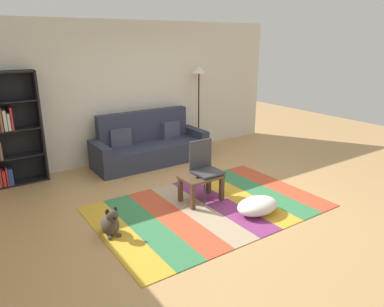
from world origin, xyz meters
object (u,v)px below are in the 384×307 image
at_px(couch, 149,146).
at_px(tv_remote, 198,176).
at_px(bookshelf, 5,131).
at_px(pouf, 257,206).
at_px(dog, 110,223).
at_px(coffee_table, 201,182).
at_px(standing_lamp, 199,81).
at_px(folding_chair, 204,164).

xyz_separation_m(couch, tv_remote, (-0.27, -2.05, 0.09)).
xyz_separation_m(bookshelf, pouf, (2.66, -3.11, -0.80)).
bearing_deg(pouf, dog, 162.03).
distance_m(coffee_table, tv_remote, 0.12).
xyz_separation_m(coffee_table, standing_lamp, (1.56, 2.27, 1.18)).
bearing_deg(dog, standing_lamp, 38.41).
relative_size(couch, dog, 5.69).
xyz_separation_m(pouf, folding_chair, (-0.29, 0.89, 0.41)).
height_order(couch, dog, couch).
bearing_deg(tv_remote, standing_lamp, 91.76).
bearing_deg(bookshelf, coffee_table, -46.11).
xyz_separation_m(dog, folding_chair, (1.63, 0.27, 0.37)).
height_order(bookshelf, coffee_table, bookshelf).
distance_m(bookshelf, folding_chair, 3.28).
bearing_deg(standing_lamp, coffee_table, -124.43).
bearing_deg(couch, tv_remote, -97.55).
distance_m(bookshelf, standing_lamp, 3.85).
distance_m(couch, tv_remote, 2.07).
xyz_separation_m(couch, folding_chair, (-0.08, -1.94, 0.20)).
xyz_separation_m(pouf, dog, (-1.92, 0.62, 0.04)).
height_order(standing_lamp, folding_chair, standing_lamp).
distance_m(bookshelf, dog, 2.71).
relative_size(coffee_table, pouf, 0.93).
height_order(bookshelf, folding_chair, bookshelf).
distance_m(coffee_table, pouf, 0.91).
relative_size(couch, standing_lamp, 1.25).
distance_m(couch, coffee_table, 2.06).
height_order(bookshelf, standing_lamp, bookshelf).
bearing_deg(bookshelf, tv_remote, -46.92).
height_order(pouf, dog, dog).
height_order(tv_remote, folding_chair, folding_chair).
relative_size(bookshelf, dog, 4.73).
distance_m(standing_lamp, tv_remote, 2.99).
distance_m(tv_remote, folding_chair, 0.25).
xyz_separation_m(couch, standing_lamp, (1.35, 0.23, 1.17)).
distance_m(pouf, standing_lamp, 3.54).
xyz_separation_m(coffee_table, tv_remote, (-0.06, -0.00, 0.10)).
height_order(dog, folding_chair, folding_chair).
bearing_deg(folding_chair, pouf, -48.56).
bearing_deg(pouf, couch, 94.21).
distance_m(couch, standing_lamp, 1.80).
bearing_deg(folding_chair, tv_remote, -126.37).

